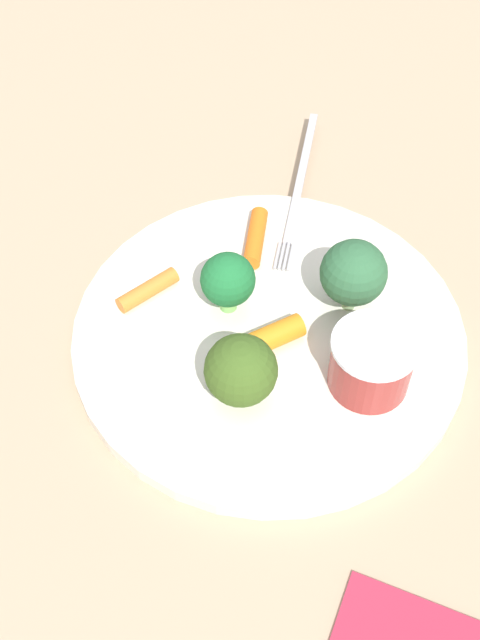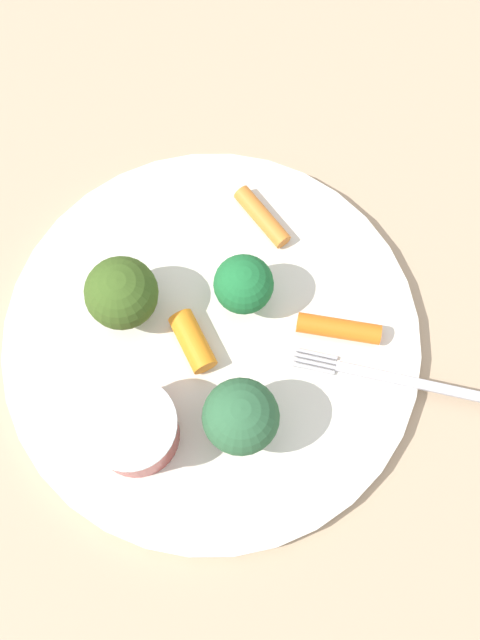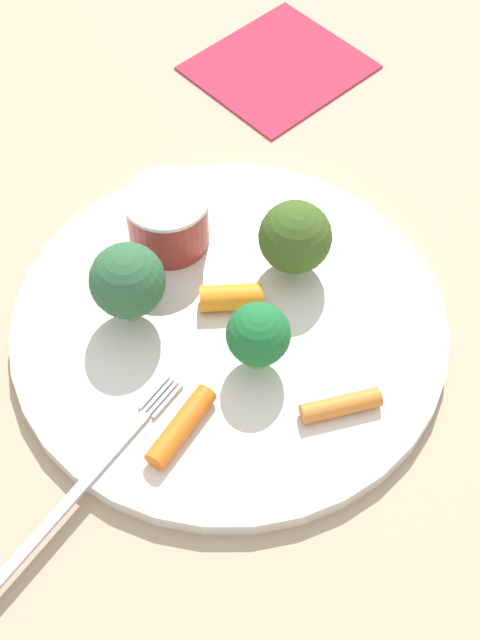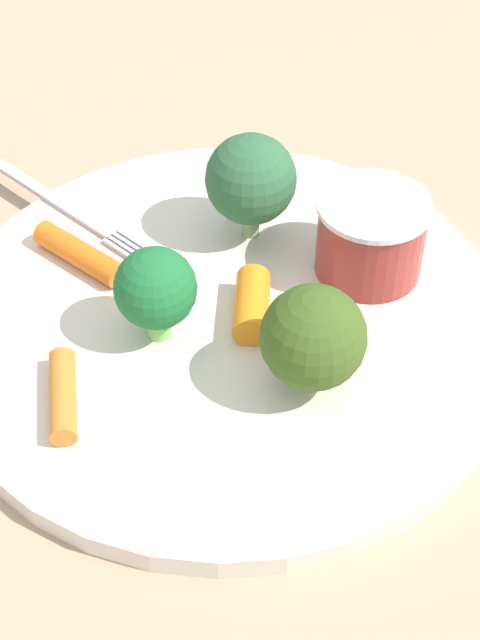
{
  "view_description": "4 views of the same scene",
  "coord_description": "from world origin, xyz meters",
  "views": [
    {
      "loc": [
        0.32,
        0.13,
        0.45
      ],
      "look_at": [
        0.01,
        -0.02,
        0.02
      ],
      "focal_mm": 44.15,
      "sensor_mm": 36.0,
      "label": 1
    },
    {
      "loc": [
        -0.09,
        0.12,
        0.53
      ],
      "look_at": [
        -0.01,
        -0.02,
        0.02
      ],
      "focal_mm": 45.32,
      "sensor_mm": 36.0,
      "label": 2
    },
    {
      "loc": [
        -0.21,
        -0.27,
        0.5
      ],
      "look_at": [
        -0.0,
        -0.01,
        0.03
      ],
      "focal_mm": 52.26,
      "sensor_mm": 36.0,
      "label": 3
    },
    {
      "loc": [
        0.29,
        -0.18,
        0.35
      ],
      "look_at": [
        0.01,
        -0.0,
        0.02
      ],
      "focal_mm": 54.78,
      "sensor_mm": 36.0,
      "label": 4
    }
  ],
  "objects": [
    {
      "name": "broccoli_floret_0",
      "position": [
        0.06,
        0.01,
        0.04
      ],
      "size": [
        0.05,
        0.05,
        0.06
      ],
      "color": "#94C35D",
      "rests_on": "plate"
    },
    {
      "name": "fork",
      "position": [
        -0.14,
        -0.04,
        0.01
      ],
      "size": [
        0.19,
        0.06,
        0.0
      ],
      "color": "#B0AEB5",
      "rests_on": "plate"
    },
    {
      "name": "broccoli_floret_2",
      "position": [
        -0.01,
        -0.03,
        0.04
      ],
      "size": [
        0.04,
        0.04,
        0.05
      ],
      "color": "#82C663",
      "rests_on": "plate"
    },
    {
      "name": "plate",
      "position": [
        0.0,
        0.0,
        0.01
      ],
      "size": [
        0.28,
        0.28,
        0.01
      ],
      "primitive_type": "cylinder",
      "color": "silver",
      "rests_on": "ground_plane"
    },
    {
      "name": "carrot_stick_2",
      "position": [
        -0.07,
        -0.04,
        0.02
      ],
      "size": [
        0.06,
        0.03,
        0.01
      ],
      "primitive_type": "cylinder",
      "rotation": [
        1.57,
        0.0,
        1.89
      ],
      "color": "orange",
      "rests_on": "plate"
    },
    {
      "name": "sauce_cup",
      "position": [
        0.01,
        0.08,
        0.03
      ],
      "size": [
        0.06,
        0.06,
        0.04
      ],
      "color": "maroon",
      "rests_on": "plate"
    },
    {
      "name": "broccoli_floret_1",
      "position": [
        -0.04,
        0.04,
        0.05
      ],
      "size": [
        0.05,
        0.05,
        0.06
      ],
      "color": "#87AD70",
      "rests_on": "plate"
    },
    {
      "name": "ground_plane",
      "position": [
        0.0,
        0.0,
        0.0
      ],
      "size": [
        2.4,
        2.4,
        0.0
      ],
      "primitive_type": "plane",
      "color": "tan"
    },
    {
      "name": "carrot_stick_1",
      "position": [
        0.01,
        -0.09,
        0.02
      ],
      "size": [
        0.05,
        0.03,
        0.01
      ],
      "primitive_type": "cylinder",
      "rotation": [
        1.57,
        0.0,
        4.28
      ],
      "color": "orange",
      "rests_on": "plate"
    },
    {
      "name": "carrot_stick_0",
      "position": [
        0.01,
        0.01,
        0.02
      ],
      "size": [
        0.04,
        0.04,
        0.02
      ],
      "primitive_type": "cylinder",
      "rotation": [
        1.57,
        0.0,
        0.94
      ],
      "color": "orange",
      "rests_on": "plate"
    },
    {
      "name": "napkin",
      "position": [
        0.19,
        0.18,
        0.0
      ],
      "size": [
        0.13,
        0.12,
        0.0
      ],
      "primitive_type": "cube",
      "rotation": [
        0.0,
        0.0,
        0.06
      ],
      "color": "#AE293F",
      "rests_on": "ground_plane"
    }
  ]
}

